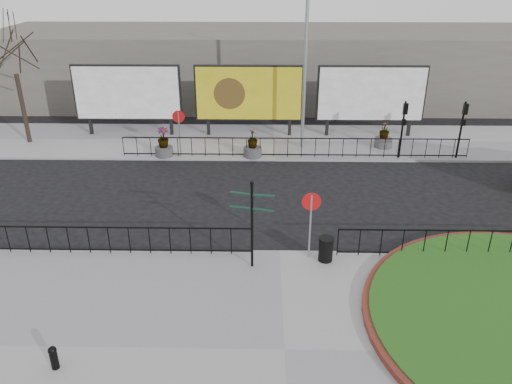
{
  "coord_description": "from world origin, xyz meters",
  "views": [
    {
      "loc": [
        -0.58,
        -15.3,
        9.57
      ],
      "look_at": [
        -0.88,
        1.57,
        1.69
      ],
      "focal_mm": 35.0,
      "sensor_mm": 36.0,
      "label": 1
    }
  ],
  "objects_px": {
    "planter_b": "(253,146)",
    "planter_c": "(384,138)",
    "billboard_mid": "(249,94)",
    "planter_a": "(164,145)",
    "fingerpost_sign": "(252,216)",
    "litter_bin": "(326,249)",
    "bollard": "(54,356)",
    "lamp_post": "(305,61)"
  },
  "relations": [
    {
      "from": "billboard_mid",
      "to": "lamp_post",
      "type": "relative_size",
      "value": 0.67
    },
    {
      "from": "fingerpost_sign",
      "to": "billboard_mid",
      "type": "bearing_deg",
      "value": 108.26
    },
    {
      "from": "bollard",
      "to": "planter_a",
      "type": "bearing_deg",
      "value": 90.09
    },
    {
      "from": "bollard",
      "to": "litter_bin",
      "type": "xyz_separation_m",
      "value": [
        7.42,
        5.16,
        0.07
      ]
    },
    {
      "from": "billboard_mid",
      "to": "litter_bin",
      "type": "bearing_deg",
      "value": -77.31
    },
    {
      "from": "billboard_mid",
      "to": "planter_a",
      "type": "distance_m",
      "value": 5.96
    },
    {
      "from": "billboard_mid",
      "to": "litter_bin",
      "type": "height_order",
      "value": "billboard_mid"
    },
    {
      "from": "fingerpost_sign",
      "to": "planter_c",
      "type": "distance_m",
      "value": 13.94
    },
    {
      "from": "litter_bin",
      "to": "planter_b",
      "type": "xyz_separation_m",
      "value": [
        -2.76,
        10.0,
        0.11
      ]
    },
    {
      "from": "fingerpost_sign",
      "to": "planter_b",
      "type": "relative_size",
      "value": 2.1
    },
    {
      "from": "fingerpost_sign",
      "to": "planter_a",
      "type": "bearing_deg",
      "value": 131.39
    },
    {
      "from": "bollard",
      "to": "planter_a",
      "type": "height_order",
      "value": "planter_a"
    },
    {
      "from": "planter_a",
      "to": "planter_b",
      "type": "height_order",
      "value": "planter_a"
    },
    {
      "from": "litter_bin",
      "to": "lamp_post",
      "type": "bearing_deg",
      "value": 90.24
    },
    {
      "from": "fingerpost_sign",
      "to": "planter_a",
      "type": "distance_m",
      "value": 11.58
    },
    {
      "from": "fingerpost_sign",
      "to": "planter_c",
      "type": "xyz_separation_m",
      "value": [
        6.97,
        12.0,
        -1.38
      ]
    },
    {
      "from": "litter_bin",
      "to": "planter_c",
      "type": "xyz_separation_m",
      "value": [
        4.44,
        11.6,
        0.08
      ]
    },
    {
      "from": "bollard",
      "to": "planter_b",
      "type": "distance_m",
      "value": 15.86
    },
    {
      "from": "planter_c",
      "to": "bollard",
      "type": "bearing_deg",
      "value": -125.28
    },
    {
      "from": "litter_bin",
      "to": "planter_a",
      "type": "xyz_separation_m",
      "value": [
        -7.44,
        10.0,
        0.15
      ]
    },
    {
      "from": "fingerpost_sign",
      "to": "lamp_post",
      "type": "bearing_deg",
      "value": 94.42
    },
    {
      "from": "fingerpost_sign",
      "to": "bollard",
      "type": "height_order",
      "value": "fingerpost_sign"
    },
    {
      "from": "planter_b",
      "to": "fingerpost_sign",
      "type": "bearing_deg",
      "value": -88.71
    },
    {
      "from": "planter_a",
      "to": "planter_c",
      "type": "bearing_deg",
      "value": 7.67
    },
    {
      "from": "fingerpost_sign",
      "to": "planter_a",
      "type": "xyz_separation_m",
      "value": [
        -4.92,
        10.4,
        -1.31
      ]
    },
    {
      "from": "fingerpost_sign",
      "to": "bollard",
      "type": "xyz_separation_m",
      "value": [
        -4.9,
        -4.76,
        -1.53
      ]
    },
    {
      "from": "planter_a",
      "to": "planter_c",
      "type": "xyz_separation_m",
      "value": [
        11.89,
        1.6,
        -0.07
      ]
    },
    {
      "from": "billboard_mid",
      "to": "planter_a",
      "type": "relative_size",
      "value": 4.02
    },
    {
      "from": "planter_b",
      "to": "planter_c",
      "type": "distance_m",
      "value": 7.38
    },
    {
      "from": "billboard_mid",
      "to": "litter_bin",
      "type": "relative_size",
      "value": 7.06
    },
    {
      "from": "fingerpost_sign",
      "to": "planter_a",
      "type": "relative_size",
      "value": 2.04
    },
    {
      "from": "bollard",
      "to": "lamp_post",
      "type": "bearing_deg",
      "value": 66.27
    },
    {
      "from": "billboard_mid",
      "to": "lamp_post",
      "type": "xyz_separation_m",
      "value": [
        3.01,
        -1.97,
        2.23
      ]
    },
    {
      "from": "litter_bin",
      "to": "planter_b",
      "type": "height_order",
      "value": "planter_b"
    },
    {
      "from": "litter_bin",
      "to": "bollard",
      "type": "bearing_deg",
      "value": -145.16
    },
    {
      "from": "billboard_mid",
      "to": "planter_c",
      "type": "height_order",
      "value": "billboard_mid"
    },
    {
      "from": "bollard",
      "to": "litter_bin",
      "type": "relative_size",
      "value": 0.77
    },
    {
      "from": "litter_bin",
      "to": "planter_b",
      "type": "bearing_deg",
      "value": 105.4
    },
    {
      "from": "fingerpost_sign",
      "to": "litter_bin",
      "type": "distance_m",
      "value": 2.94
    },
    {
      "from": "planter_b",
      "to": "bollard",
      "type": "bearing_deg",
      "value": -107.09
    },
    {
      "from": "planter_b",
      "to": "litter_bin",
      "type": "bearing_deg",
      "value": -74.6
    },
    {
      "from": "fingerpost_sign",
      "to": "bollard",
      "type": "relative_size",
      "value": 4.63
    }
  ]
}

